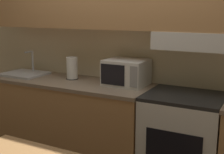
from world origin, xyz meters
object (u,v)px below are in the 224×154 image
object	(u,v)px
microwave	(126,72)
sink_basin	(24,73)
stove_range	(182,142)
paper_towel_roll	(72,68)

from	to	relation	value
microwave	sink_basin	xyz separation A→B (m)	(-1.26, -0.10, -0.11)
stove_range	paper_towel_roll	world-z (taller)	paper_towel_roll
stove_range	microwave	bearing A→B (deg)	170.78
microwave	sink_basin	size ratio (longest dim) A/B	0.87
microwave	paper_towel_roll	xyz separation A→B (m)	(-0.64, -0.03, -0.01)
sink_basin	paper_towel_roll	distance (m)	0.63
microwave	sink_basin	world-z (taller)	sink_basin
stove_range	sink_basin	size ratio (longest dim) A/B	1.89
stove_range	paper_towel_roll	distance (m)	1.39
sink_basin	stove_range	bearing A→B (deg)	0.11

